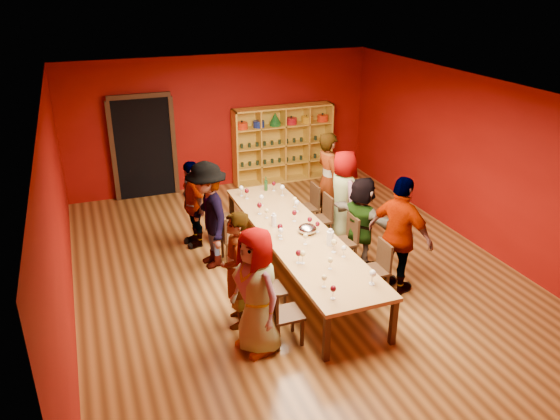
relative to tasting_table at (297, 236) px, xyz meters
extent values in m
cube|color=#5A3617|center=(0.00, 0.00, -0.71)|extent=(7.10, 9.10, 0.02)
cube|color=#6E0805|center=(0.00, 4.51, 0.80)|extent=(7.10, 0.02, 3.00)
cube|color=#6E0805|center=(0.00, -4.51, 0.80)|extent=(7.10, 0.02, 3.00)
cube|color=#6E0805|center=(-3.51, 0.00, 0.80)|extent=(0.02, 9.10, 3.00)
cube|color=#6E0805|center=(3.51, 0.00, 0.80)|extent=(0.02, 9.10, 3.00)
cube|color=silver|center=(0.00, 0.00, 2.31)|extent=(7.10, 9.10, 0.02)
cube|color=#A47B44|center=(0.00, 0.00, 0.02)|extent=(1.10, 4.50, 0.06)
cube|color=black|center=(-0.49, -2.17, -0.35)|extent=(0.08, 0.08, 0.69)
cube|color=black|center=(-0.49, 2.17, -0.35)|extent=(0.08, 0.08, 0.69)
cube|color=black|center=(0.49, -2.17, -0.35)|extent=(0.08, 0.08, 0.69)
cube|color=black|center=(0.49, 2.17, -0.35)|extent=(0.08, 0.08, 0.69)
cube|color=black|center=(-1.80, 4.44, 0.40)|extent=(1.20, 0.14, 2.20)
cube|color=black|center=(-1.80, 4.37, 1.55)|extent=(1.32, 0.06, 0.10)
cube|color=black|center=(-2.45, 4.37, 0.40)|extent=(0.10, 0.06, 2.20)
cube|color=black|center=(-1.15, 4.37, 0.40)|extent=(0.10, 0.06, 2.20)
cube|color=gold|center=(0.22, 4.28, 0.20)|extent=(0.04, 0.40, 1.80)
cube|color=gold|center=(2.58, 4.28, 0.20)|extent=(0.04, 0.40, 1.80)
cube|color=gold|center=(1.40, 4.28, 1.08)|extent=(2.40, 0.40, 0.04)
cube|color=gold|center=(1.40, 4.28, -0.68)|extent=(2.40, 0.40, 0.04)
cube|color=gold|center=(1.40, 4.47, 0.20)|extent=(2.40, 0.02, 1.80)
cube|color=gold|center=(1.40, 4.28, -0.25)|extent=(2.36, 0.38, 0.03)
cube|color=gold|center=(1.40, 4.28, 0.20)|extent=(2.36, 0.38, 0.03)
cube|color=gold|center=(1.40, 4.28, 0.65)|extent=(2.36, 0.38, 0.03)
cube|color=gold|center=(0.80, 4.28, 0.20)|extent=(0.03, 0.38, 1.76)
cube|color=gold|center=(1.40, 4.28, 0.20)|extent=(0.03, 0.38, 1.76)
cube|color=gold|center=(2.00, 4.28, 0.20)|extent=(0.03, 0.38, 1.76)
cylinder|color=red|center=(0.40, 4.28, 0.74)|extent=(0.26, 0.26, 0.15)
sphere|color=black|center=(0.40, 4.28, 0.84)|extent=(0.05, 0.05, 0.05)
cylinder|color=navy|center=(0.80, 4.28, 0.74)|extent=(0.26, 0.26, 0.15)
sphere|color=black|center=(0.80, 4.28, 0.84)|extent=(0.05, 0.05, 0.05)
cylinder|color=#186125|center=(1.20, 4.28, 0.71)|extent=(0.26, 0.26, 0.08)
cone|color=#186125|center=(1.20, 4.28, 0.86)|extent=(0.24, 0.24, 0.22)
cylinder|color=#AA131F|center=(1.60, 4.28, 0.74)|extent=(0.26, 0.26, 0.15)
sphere|color=black|center=(1.60, 4.28, 0.84)|extent=(0.05, 0.05, 0.05)
cylinder|color=gold|center=(2.00, 4.28, 0.74)|extent=(0.26, 0.26, 0.15)
sphere|color=black|center=(2.00, 4.28, 0.84)|extent=(0.05, 0.05, 0.05)
cylinder|color=red|center=(2.40, 4.28, 0.74)|extent=(0.26, 0.26, 0.15)
sphere|color=black|center=(2.40, 4.28, 0.84)|extent=(0.05, 0.05, 0.05)
cylinder|color=black|center=(0.38, 4.28, -0.18)|extent=(0.07, 0.07, 0.10)
cylinder|color=black|center=(0.56, 4.28, -0.18)|extent=(0.07, 0.07, 0.10)
cylinder|color=black|center=(0.75, 4.28, -0.18)|extent=(0.07, 0.07, 0.10)
cylinder|color=black|center=(0.93, 4.28, -0.18)|extent=(0.07, 0.07, 0.10)
cylinder|color=black|center=(1.12, 4.28, -0.18)|extent=(0.07, 0.07, 0.10)
cylinder|color=black|center=(1.30, 4.28, -0.18)|extent=(0.07, 0.07, 0.10)
cylinder|color=black|center=(1.49, 4.28, -0.18)|extent=(0.07, 0.07, 0.10)
cylinder|color=black|center=(1.67, 4.28, -0.18)|extent=(0.07, 0.07, 0.10)
cylinder|color=black|center=(1.86, 4.28, -0.18)|extent=(0.07, 0.07, 0.10)
cylinder|color=black|center=(2.04, 4.28, -0.18)|extent=(0.07, 0.07, 0.10)
cylinder|color=black|center=(2.23, 4.28, -0.18)|extent=(0.07, 0.07, 0.10)
cylinder|color=black|center=(2.42, 4.28, -0.18)|extent=(0.07, 0.07, 0.10)
cylinder|color=black|center=(0.38, 4.28, 0.27)|extent=(0.07, 0.07, 0.10)
cylinder|color=black|center=(0.56, 4.28, 0.27)|extent=(0.07, 0.07, 0.10)
cylinder|color=black|center=(0.75, 4.28, 0.27)|extent=(0.07, 0.07, 0.10)
cylinder|color=black|center=(0.93, 4.28, 0.27)|extent=(0.07, 0.07, 0.10)
cylinder|color=black|center=(1.12, 4.28, 0.27)|extent=(0.07, 0.07, 0.10)
cylinder|color=black|center=(1.30, 4.28, 0.27)|extent=(0.07, 0.07, 0.10)
cylinder|color=black|center=(1.49, 4.28, 0.27)|extent=(0.07, 0.07, 0.10)
cylinder|color=black|center=(1.67, 4.28, 0.27)|extent=(0.07, 0.07, 0.10)
cylinder|color=black|center=(1.86, 4.28, 0.27)|extent=(0.07, 0.07, 0.10)
cylinder|color=black|center=(2.04, 4.28, 0.27)|extent=(0.07, 0.07, 0.10)
cylinder|color=black|center=(2.23, 4.28, 0.27)|extent=(0.07, 0.07, 0.10)
cylinder|color=black|center=(2.42, 4.28, 0.27)|extent=(0.07, 0.07, 0.10)
cube|color=black|center=(-0.83, -1.61, -0.27)|extent=(0.42, 0.42, 0.04)
cube|color=black|center=(-1.02, -1.61, -0.03)|extent=(0.04, 0.40, 0.44)
cube|color=black|center=(-1.00, -1.78, -0.49)|extent=(0.04, 0.04, 0.41)
cube|color=black|center=(-0.66, -1.78, -0.49)|extent=(0.04, 0.04, 0.41)
cube|color=black|center=(-1.00, -1.44, -0.49)|extent=(0.04, 0.04, 0.41)
cube|color=black|center=(-0.66, -1.44, -0.49)|extent=(0.04, 0.04, 0.41)
imported|color=#151C3A|center=(-1.23, -1.61, 0.18)|extent=(0.71, 0.96, 1.75)
cube|color=black|center=(-0.83, -0.97, -0.27)|extent=(0.42, 0.42, 0.04)
cube|color=black|center=(-1.02, -0.97, -0.03)|extent=(0.04, 0.40, 0.44)
cube|color=black|center=(-1.00, -1.14, -0.49)|extent=(0.04, 0.04, 0.41)
cube|color=black|center=(-0.66, -1.14, -0.49)|extent=(0.04, 0.04, 0.41)
cube|color=black|center=(-1.00, -0.80, -0.49)|extent=(0.04, 0.04, 0.41)
cube|color=black|center=(-0.66, -0.80, -0.49)|extent=(0.04, 0.04, 0.41)
imported|color=#121334|center=(-1.31, -0.97, 0.16)|extent=(0.59, 0.71, 1.71)
cube|color=black|center=(-0.83, 0.83, -0.27)|extent=(0.42, 0.42, 0.04)
cube|color=black|center=(-1.02, 0.83, -0.03)|extent=(0.04, 0.40, 0.44)
cube|color=black|center=(-1.00, 0.66, -0.49)|extent=(0.04, 0.04, 0.41)
cube|color=black|center=(-0.66, 0.66, -0.49)|extent=(0.04, 0.04, 0.41)
cube|color=black|center=(-1.00, 1.00, -0.49)|extent=(0.04, 0.04, 0.41)
cube|color=black|center=(-0.66, 1.00, -0.49)|extent=(0.04, 0.04, 0.41)
imported|color=silver|center=(-1.26, 0.83, 0.22)|extent=(0.58, 1.22, 1.84)
cube|color=black|center=(-0.83, 1.68, -0.27)|extent=(0.42, 0.42, 0.04)
cube|color=black|center=(-1.02, 1.68, -0.03)|extent=(0.04, 0.40, 0.44)
cube|color=black|center=(-1.00, 1.51, -0.49)|extent=(0.04, 0.04, 0.41)
cube|color=black|center=(-0.66, 1.51, -0.49)|extent=(0.04, 0.04, 0.41)
cube|color=black|center=(-1.00, 1.85, -0.49)|extent=(0.04, 0.04, 0.41)
cube|color=black|center=(-0.66, 1.85, -0.49)|extent=(0.04, 0.04, 0.41)
imported|color=pink|center=(-1.34, 1.68, 0.11)|extent=(0.54, 0.99, 1.61)
cube|color=black|center=(0.83, -1.01, -0.27)|extent=(0.42, 0.42, 0.04)
cube|color=black|center=(1.02, -1.01, -0.03)|extent=(0.04, 0.40, 0.44)
cube|color=black|center=(0.66, -1.18, -0.49)|extent=(0.04, 0.04, 0.41)
cube|color=black|center=(1.00, -1.18, -0.49)|extent=(0.04, 0.04, 0.41)
cube|color=black|center=(0.66, -0.84, -0.49)|extent=(0.04, 0.04, 0.41)
cube|color=black|center=(1.00, -0.84, -0.49)|extent=(0.04, 0.04, 0.41)
imported|color=#4E4E53|center=(1.26, -1.01, 0.25)|extent=(0.92, 1.22, 1.89)
cube|color=black|center=(0.83, 0.02, -0.27)|extent=(0.42, 0.42, 0.04)
cube|color=black|center=(1.02, 0.02, -0.03)|extent=(0.04, 0.40, 0.44)
cube|color=black|center=(0.66, -0.15, -0.49)|extent=(0.04, 0.04, 0.41)
cube|color=black|center=(1.00, -0.15, -0.49)|extent=(0.04, 0.04, 0.41)
cube|color=black|center=(0.66, 0.19, -0.49)|extent=(0.04, 0.04, 0.41)
cube|color=black|center=(1.00, 0.19, -0.49)|extent=(0.04, 0.04, 0.41)
imported|color=#121633|center=(1.17, 0.02, 0.08)|extent=(0.92, 1.49, 1.55)
cube|color=black|center=(0.83, 1.00, -0.27)|extent=(0.42, 0.42, 0.04)
cube|color=black|center=(1.02, 1.00, -0.03)|extent=(0.04, 0.40, 0.44)
cube|color=black|center=(0.66, 0.83, -0.49)|extent=(0.04, 0.04, 0.41)
cube|color=black|center=(1.00, 0.83, -0.49)|extent=(0.04, 0.04, 0.41)
cube|color=black|center=(0.66, 1.17, -0.49)|extent=(0.04, 0.04, 0.41)
cube|color=black|center=(1.00, 1.17, -0.49)|extent=(0.04, 0.04, 0.41)
imported|color=#4C4C51|center=(1.32, 1.00, 0.15)|extent=(0.47, 0.84, 1.70)
cube|color=black|center=(0.83, 1.58, -0.27)|extent=(0.42, 0.42, 0.04)
cube|color=black|center=(1.02, 1.58, -0.03)|extent=(0.04, 0.40, 0.44)
cube|color=black|center=(0.66, 1.41, -0.49)|extent=(0.04, 0.04, 0.41)
cube|color=black|center=(1.00, 1.41, -0.49)|extent=(0.04, 0.04, 0.41)
cube|color=black|center=(0.66, 1.75, -0.49)|extent=(0.04, 0.04, 0.41)
cube|color=black|center=(1.00, 1.75, -0.49)|extent=(0.04, 0.04, 0.41)
imported|color=#141538|center=(1.29, 1.58, 0.25)|extent=(0.52, 0.70, 1.89)
cylinder|color=white|center=(0.33, -0.98, 0.05)|extent=(0.06, 0.06, 0.01)
cylinder|color=white|center=(0.33, -0.98, 0.11)|extent=(0.01, 0.01, 0.10)
ellipsoid|color=white|center=(0.33, -0.98, 0.20)|extent=(0.08, 0.08, 0.09)
cylinder|color=white|center=(-0.36, -0.91, 0.06)|extent=(0.07, 0.07, 0.01)
cylinder|color=white|center=(-0.36, -0.91, 0.12)|extent=(0.01, 0.01, 0.12)
ellipsoid|color=#4E0812|center=(-0.36, -0.91, 0.22)|extent=(0.09, 0.09, 0.10)
cylinder|color=white|center=(0.32, -0.07, 0.05)|extent=(0.06, 0.06, 0.01)
cylinder|color=white|center=(0.32, -0.07, 0.11)|extent=(0.01, 0.01, 0.10)
ellipsoid|color=#4E0812|center=(0.32, -0.07, 0.19)|extent=(0.08, 0.08, 0.09)
cylinder|color=white|center=(-0.30, 0.01, 0.06)|extent=(0.07, 0.07, 0.01)
cylinder|color=white|center=(-0.30, 0.01, 0.12)|extent=(0.01, 0.01, 0.12)
ellipsoid|color=#4E0812|center=(-0.30, 0.01, 0.22)|extent=(0.09, 0.09, 0.10)
cylinder|color=white|center=(-0.32, 1.70, 0.06)|extent=(0.07, 0.07, 0.01)
cylinder|color=white|center=(-0.32, 1.70, 0.12)|extent=(0.01, 0.01, 0.11)
ellipsoid|color=#4E0812|center=(-0.32, 1.70, 0.21)|extent=(0.08, 0.08, 0.09)
cylinder|color=white|center=(-0.31, -1.94, 0.06)|extent=(0.06, 0.06, 0.01)
cylinder|color=white|center=(-0.31, -1.94, 0.11)|extent=(0.01, 0.01, 0.11)
ellipsoid|color=#4E0812|center=(-0.31, -1.94, 0.20)|extent=(0.08, 0.08, 0.09)
cylinder|color=white|center=(0.32, 0.82, 0.06)|extent=(0.07, 0.07, 0.01)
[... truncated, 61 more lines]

